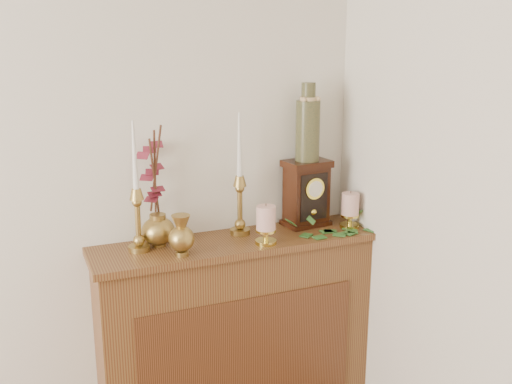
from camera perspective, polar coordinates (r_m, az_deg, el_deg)
name	(u,v)px	position (r m, az deg, el deg)	size (l,w,h in m)	color
console_shelf	(236,343)	(2.78, -1.89, -14.17)	(1.24, 0.34, 0.93)	brown
candlestick_left	(137,210)	(2.44, -11.23, -1.66)	(0.09, 0.09, 0.53)	#AC9044
candlestick_center	(240,195)	(2.60, -1.55, -0.33)	(0.09, 0.09, 0.54)	#AC9044
bud_vase	(181,236)	(2.39, -7.12, -4.16)	(0.10, 0.10, 0.17)	#AC9044
ginger_jar	(153,190)	(2.50, -9.74, 0.16)	(0.21, 0.22, 0.51)	#AC9044
pillar_candle_left	(266,223)	(2.50, 0.95, -2.95)	(0.09, 0.09, 0.18)	gold
pillar_candle_right	(350,208)	(2.74, 8.95, -1.55)	(0.09, 0.09, 0.17)	gold
ivy_garland	(323,229)	(2.68, 6.39, -3.50)	(0.48, 0.23, 0.09)	#2D6024
mantel_clock	(307,194)	(2.74, 4.84, -0.16)	(0.22, 0.16, 0.30)	#32150A
ceramic_vase	(308,126)	(2.68, 4.95, 6.27)	(0.11, 0.11, 0.35)	#172E24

